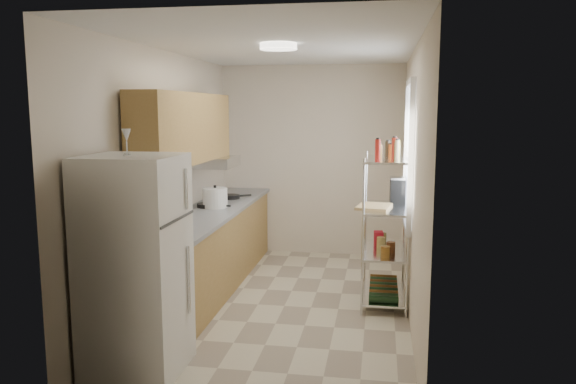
% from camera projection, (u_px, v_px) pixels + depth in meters
% --- Properties ---
extents(room, '(2.52, 4.42, 2.62)m').
position_uv_depth(room, '(284.00, 181.00, 5.58)').
color(room, beige).
rests_on(room, ground).
extents(counter_run, '(0.63, 3.51, 0.90)m').
position_uv_depth(counter_run, '(210.00, 249.00, 6.28)').
color(counter_run, '#A07B44').
rests_on(counter_run, ground).
extents(upper_cabinets, '(0.33, 2.20, 0.72)m').
position_uv_depth(upper_cabinets, '(185.00, 128.00, 5.77)').
color(upper_cabinets, '#A07B44').
rests_on(upper_cabinets, room).
extents(range_hood, '(0.50, 0.60, 0.12)m').
position_uv_depth(range_hood, '(214.00, 162.00, 6.61)').
color(range_hood, '#B7BABC').
rests_on(range_hood, room).
extents(window, '(0.06, 1.00, 1.46)m').
position_uv_depth(window, '(409.00, 155.00, 5.69)').
color(window, white).
rests_on(window, room).
extents(bakers_rack, '(0.45, 0.90, 1.73)m').
position_uv_depth(bakers_rack, '(386.00, 198.00, 5.73)').
color(bakers_rack, silver).
rests_on(bakers_rack, ground).
extents(ceiling_dome, '(0.34, 0.34, 0.05)m').
position_uv_depth(ceiling_dome, '(278.00, 47.00, 5.10)').
color(ceiling_dome, white).
rests_on(ceiling_dome, room).
extents(refrigerator, '(0.69, 0.69, 1.67)m').
position_uv_depth(refrigerator, '(135.00, 265.00, 4.24)').
color(refrigerator, silver).
rests_on(refrigerator, ground).
extents(wine_glass_a, '(0.07, 0.07, 0.20)m').
position_uv_depth(wine_glass_a, '(127.00, 142.00, 4.08)').
color(wine_glass_a, silver).
rests_on(wine_glass_a, refrigerator).
extents(wine_glass_b, '(0.06, 0.06, 0.17)m').
position_uv_depth(wine_glass_b, '(127.00, 142.00, 4.23)').
color(wine_glass_b, silver).
rests_on(wine_glass_b, refrigerator).
extents(rice_cooker, '(0.28, 0.28, 0.22)m').
position_uv_depth(rice_cooker, '(215.00, 198.00, 6.35)').
color(rice_cooker, white).
rests_on(rice_cooker, counter_run).
extents(frying_pan_large, '(0.27, 0.27, 0.04)m').
position_uv_depth(frying_pan_large, '(208.00, 205.00, 6.39)').
color(frying_pan_large, black).
rests_on(frying_pan_large, counter_run).
extents(frying_pan_small, '(0.33, 0.33, 0.05)m').
position_uv_depth(frying_pan_small, '(230.00, 197.00, 6.99)').
color(frying_pan_small, black).
rests_on(frying_pan_small, counter_run).
extents(cutting_board, '(0.38, 0.46, 0.03)m').
position_uv_depth(cutting_board, '(374.00, 207.00, 5.70)').
color(cutting_board, tan).
rests_on(cutting_board, bakers_rack).
extents(espresso_machine, '(0.16, 0.24, 0.27)m').
position_uv_depth(espresso_machine, '(397.00, 190.00, 6.03)').
color(espresso_machine, black).
rests_on(espresso_machine, bakers_rack).
extents(storage_bag, '(0.10, 0.14, 0.14)m').
position_uv_depth(storage_bag, '(379.00, 238.00, 6.02)').
color(storage_bag, '#B51622').
rests_on(storage_bag, bakers_rack).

